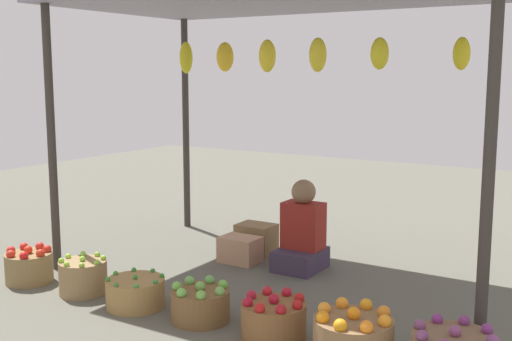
{
  "coord_description": "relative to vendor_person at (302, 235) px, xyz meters",
  "views": [
    {
      "loc": [
        2.51,
        -4.56,
        1.69
      ],
      "look_at": [
        0.0,
        -0.5,
        0.95
      ],
      "focal_mm": 44.94,
      "sensor_mm": 36.0,
      "label": 1
    }
  ],
  "objects": [
    {
      "name": "market_stall_structure",
      "position": [
        -0.04,
        -0.19,
        1.8
      ],
      "size": [
        3.84,
        2.13,
        2.28
      ],
      "color": "#38332D",
      "rests_on": "ground"
    },
    {
      "name": "basket_green_apples",
      "position": [
        -0.05,
        -1.4,
        -0.18
      ],
      "size": [
        0.41,
        0.41,
        0.28
      ],
      "color": "brown",
      "rests_on": "ground"
    },
    {
      "name": "vendor_person",
      "position": [
        0.0,
        0.0,
        0.0
      ],
      "size": [
        0.36,
        0.44,
        0.78
      ],
      "color": "#3D3048",
      "rests_on": "ground"
    },
    {
      "name": "ground_plane",
      "position": [
        -0.03,
        -0.2,
        -0.3
      ],
      "size": [
        14.0,
        14.0,
        0.0
      ],
      "primitive_type": "plane",
      "color": "#5D5C4F"
    },
    {
      "name": "basket_green_chilies",
      "position": [
        -0.6,
        -1.44,
        -0.19
      ],
      "size": [
        0.43,
        0.43,
        0.24
      ],
      "color": "#9D7742",
      "rests_on": "ground"
    },
    {
      "name": "basket_oranges",
      "position": [
        1.11,
        -1.48,
        -0.15
      ],
      "size": [
        0.47,
        0.47,
        0.35
      ],
      "color": "olive",
      "rests_on": "ground"
    },
    {
      "name": "wooden_crate_near_vendor",
      "position": [
        -0.6,
        0.22,
        -0.16
      ],
      "size": [
        0.35,
        0.26,
        0.27
      ],
      "primitive_type": "cube",
      "color": "olive",
      "rests_on": "ground"
    },
    {
      "name": "basket_red_tomatoes",
      "position": [
        -1.71,
        -1.48,
        -0.17
      ],
      "size": [
        0.38,
        0.38,
        0.3
      ],
      "color": "olive",
      "rests_on": "ground"
    },
    {
      "name": "basket_limes",
      "position": [
        -1.14,
        -1.44,
        -0.17
      ],
      "size": [
        0.36,
        0.36,
        0.3
      ],
      "color": "#91734B",
      "rests_on": "ground"
    },
    {
      "name": "wooden_crate_stacked_rear",
      "position": [
        -0.56,
        -0.12,
        -0.18
      ],
      "size": [
        0.34,
        0.25,
        0.23
      ],
      "primitive_type": "cube",
      "color": "tan",
      "rests_on": "ground"
    },
    {
      "name": "basket_red_apples",
      "position": [
        0.53,
        -1.39,
        -0.17
      ],
      "size": [
        0.42,
        0.42,
        0.29
      ],
      "color": "brown",
      "rests_on": "ground"
    }
  ]
}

